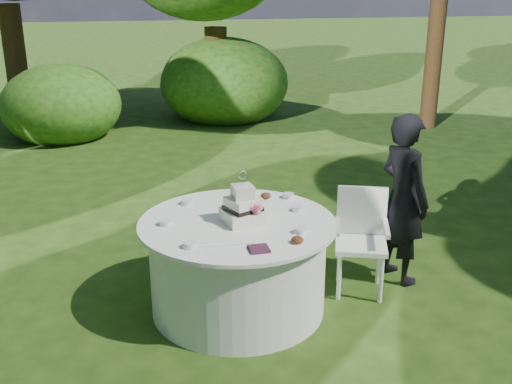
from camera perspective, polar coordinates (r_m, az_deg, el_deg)
ground at (r=5.04m, az=-1.69°, el=-10.93°), size 80.00×80.00×0.00m
napkins at (r=4.20m, az=0.28°, el=-5.44°), size 0.14×0.14×0.02m
feather_plume at (r=4.30m, az=-2.40°, el=-4.87°), size 0.48×0.07×0.01m
guest at (r=5.36m, az=13.85°, el=-0.64°), size 0.49×0.63×1.52m
table at (r=4.85m, az=-1.74°, el=-6.96°), size 1.56×1.56×0.77m
cake at (r=4.64m, az=-1.22°, el=-1.56°), size 0.35×0.35×0.42m
chair at (r=5.20m, az=9.98°, el=-3.82°), size 0.55×0.55×0.89m
votives at (r=4.74m, az=-1.58°, el=-2.31°), size 1.19×0.98×0.04m
petal_cups at (r=4.74m, az=2.31°, el=-2.26°), size 0.10×1.06×0.05m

